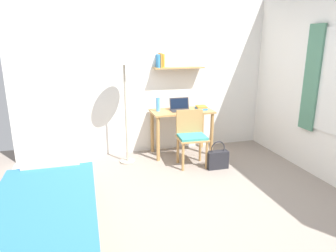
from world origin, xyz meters
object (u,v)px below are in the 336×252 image
(water_bottle, at_px, (158,104))
(laptop, at_px, (180,107))
(desk, at_px, (182,119))
(desk_chair, at_px, (191,135))
(bed, at_px, (47,218))
(handbag, at_px, (218,159))
(standing_lamp, at_px, (124,62))
(book_stack, at_px, (201,108))

(water_bottle, bearing_deg, laptop, -4.42)
(desk, bearing_deg, desk_chair, -90.35)
(bed, bearing_deg, laptop, 44.60)
(desk, bearing_deg, handbag, -66.14)
(desk_chair, bearing_deg, desk, 89.65)
(bed, height_order, laptop, laptop)
(bed, relative_size, desk, 2.01)
(standing_lamp, distance_m, laptop, 1.19)
(bed, bearing_deg, desk_chair, 35.56)
(laptop, height_order, book_stack, laptop)
(standing_lamp, xyz_separation_m, laptop, (0.91, 0.16, -0.75))
(desk_chair, height_order, laptop, laptop)
(desk, distance_m, desk_chair, 0.50)
(water_bottle, bearing_deg, desk_chair, -53.99)
(standing_lamp, height_order, laptop, standing_lamp)
(laptop, distance_m, book_stack, 0.37)
(desk_chair, xyz_separation_m, book_stack, (0.35, 0.49, 0.30))
(desk_chair, bearing_deg, bed, -144.44)
(desk_chair, bearing_deg, water_bottle, 126.01)
(bed, bearing_deg, desk, 43.96)
(desk, xyz_separation_m, handbag, (0.33, -0.74, -0.45))
(desk, bearing_deg, book_stack, 0.24)
(desk_chair, xyz_separation_m, laptop, (-0.02, 0.51, 0.32))
(bed, distance_m, water_bottle, 2.55)
(desk_chair, distance_m, water_bottle, 0.76)
(bed, xyz_separation_m, laptop, (1.92, 1.89, 0.57))
(desk, relative_size, standing_lamp, 0.57)
(water_bottle, distance_m, book_stack, 0.74)
(desk, distance_m, water_bottle, 0.47)
(water_bottle, distance_m, handbag, 1.29)
(bed, height_order, water_bottle, water_bottle)
(book_stack, bearing_deg, desk, -179.76)
(bed, xyz_separation_m, desk_chair, (1.94, 1.39, 0.24))
(desk_chair, relative_size, water_bottle, 3.77)
(laptop, relative_size, handbag, 0.78)
(water_bottle, height_order, handbag, water_bottle)
(handbag, bearing_deg, desk_chair, 142.36)
(standing_lamp, xyz_separation_m, handbag, (1.27, -0.60, -1.41))
(desk, relative_size, book_stack, 4.26)
(desk, height_order, laptop, laptop)
(handbag, bearing_deg, laptop, 114.88)
(standing_lamp, height_order, handbag, standing_lamp)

